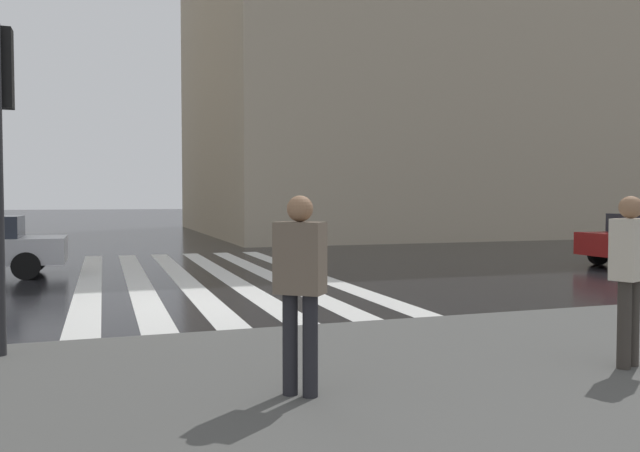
% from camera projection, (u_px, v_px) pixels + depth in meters
% --- Properties ---
extents(ground_plane, '(220.00, 220.00, 0.00)m').
position_uv_depth(ground_plane, '(190.00, 305.00, 10.97)').
color(ground_plane, black).
extents(zebra_crossing, '(13.00, 5.50, 0.01)m').
position_uv_depth(zebra_crossing, '(204.00, 276.00, 15.02)').
color(zebra_crossing, silver).
rests_on(zebra_crossing, ground_plane).
extents(haussmann_block_corner, '(19.59, 28.56, 24.58)m').
position_uv_depth(haussmann_block_corner, '(452.00, 22.00, 37.28)').
color(haussmann_block_corner, tan).
rests_on(haussmann_block_corner, ground_plane).
extents(pedestrian_approaching_kerb, '(0.44, 0.46, 1.68)m').
position_uv_depth(pedestrian_approaching_kerb, '(300.00, 279.00, 5.39)').
color(pedestrian_approaching_kerb, '#6B5B4C').
rests_on(pedestrian_approaching_kerb, sidewalk_pavement).
extents(pedestrian_by_billboard, '(0.37, 0.46, 1.68)m').
position_uv_depth(pedestrian_by_billboard, '(629.00, 267.00, 6.31)').
color(pedestrian_by_billboard, beige).
rests_on(pedestrian_by_billboard, sidewalk_pavement).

